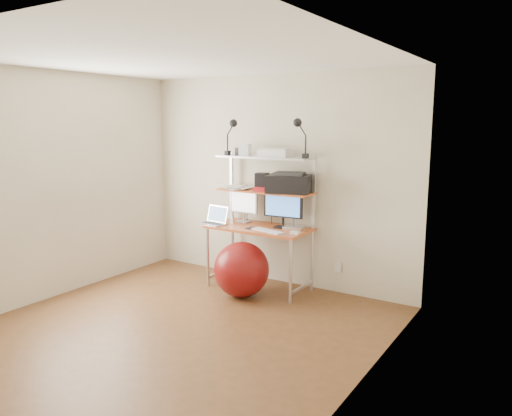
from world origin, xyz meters
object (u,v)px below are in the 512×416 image
at_px(printer, 289,183).
at_px(exercise_ball, 242,269).
at_px(monitor_black, 283,207).
at_px(monitor_silver, 244,204).
at_px(laptop, 215,220).

xyz_separation_m(printer, exercise_ball, (-0.33, -0.48, -0.95)).
distance_m(monitor_black, exercise_ball, 0.85).
bearing_deg(monitor_silver, laptop, -129.61).
relative_size(laptop, printer, 0.59).
bearing_deg(laptop, monitor_black, 23.68).
distance_m(monitor_silver, exercise_ball, 0.87).
xyz_separation_m(monitor_silver, printer, (0.63, -0.01, 0.30)).
bearing_deg(monitor_silver, printer, -1.68).
height_order(monitor_silver, laptop, monitor_silver).
bearing_deg(monitor_black, monitor_silver, 171.05).
xyz_separation_m(laptop, exercise_ball, (0.52, -0.22, -0.47)).
relative_size(monitor_black, laptop, 1.43).
xyz_separation_m(monitor_black, laptop, (-0.79, -0.24, -0.19)).
bearing_deg(monitor_black, printer, 16.47).
xyz_separation_m(monitor_silver, monitor_black, (0.57, -0.04, 0.02)).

